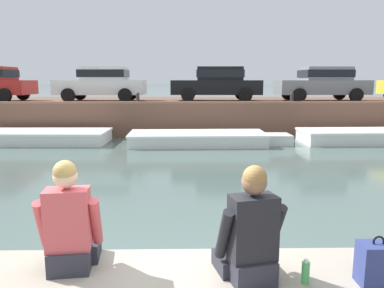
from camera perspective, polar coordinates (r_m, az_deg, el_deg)
The scene contains 16 objects.
ground_plane at distance 9.70m, azimuth -2.33°, elevation -4.38°, with size 400.00×400.00×0.00m, color #4C605B.
far_quay_wall at distance 18.51m, azimuth -1.72°, elevation 4.60°, with size 60.00×6.00×1.40m, color brown.
far_wall_coping at distance 15.58m, azimuth -1.86°, elevation 6.36°, with size 60.00×0.24×0.08m, color brown.
boat_moored_west_white at distance 15.29m, azimuth -22.38°, elevation 1.01°, with size 5.73×2.09×0.47m.
boat_moored_central_white at distance 13.80m, azimuth 1.82°, elevation 0.84°, with size 5.96×1.98×0.46m.
boat_moored_east_white at distance 15.72m, azimuth 25.13°, elevation 1.07°, with size 5.47×1.87×0.49m.
car_left_inner_white at distance 17.78m, azimuth -13.52°, elevation 9.12°, with size 4.02×1.99×1.54m.
car_centre_black at distance 17.43m, azimuth 3.89°, elevation 9.36°, with size 4.13×2.12×1.54m.
car_right_inner_grey at distance 18.49m, azimuth 19.26°, elevation 8.86°, with size 4.16×1.98×1.54m.
mooring_bollard_mid at distance 15.82m, azimuth -8.26°, elevation 7.04°, with size 0.15×0.15×0.45m.
mooring_bollard_east at distance 16.32m, azimuth 14.96°, elevation 6.89°, with size 0.15×0.15×0.45m.
person_seated_left at distance 3.42m, azimuth -18.17°, elevation -11.96°, with size 0.56×0.56×0.96m.
person_seated_right at distance 3.13m, azimuth 8.86°, elevation -13.69°, with size 0.58×0.60×0.96m.
bottle_drink at distance 3.28m, azimuth 16.92°, elevation -18.19°, with size 0.06×0.06×0.20m.
backpack_on_ledge at distance 3.44m, azimuth 26.22°, elevation -16.08°, with size 0.28×0.24×0.41m.
snack_bag at distance 3.31m, azimuth 10.73°, elevation -18.51°, with size 0.18×0.12×0.10m, color orange.
Camera 1 is at (0.22, -3.38, 2.37)m, focal length 35.00 mm.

